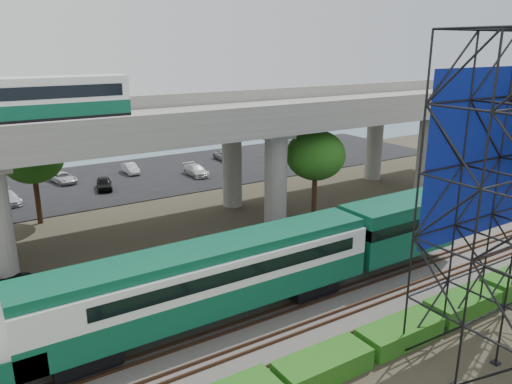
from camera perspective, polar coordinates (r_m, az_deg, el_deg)
ground at (r=26.61m, az=-0.32°, el=-16.24°), size 140.00×140.00×0.00m
ballast_bed at (r=28.02m, az=-2.57°, el=-14.19°), size 90.00×12.00×0.20m
service_road at (r=34.86m, az=-9.65°, el=-8.06°), size 90.00×5.00×0.08m
parking_lot at (r=56.14m, az=-19.16°, el=0.76°), size 90.00×18.00×0.08m
harbor_water at (r=77.24m, az=-23.13°, el=4.46°), size 140.00×40.00×0.03m
rail_tracks at (r=27.93m, az=-2.57°, el=-13.87°), size 90.00×9.52×0.16m
commuter_train at (r=27.02m, az=-1.37°, el=-8.72°), size 29.30×3.06×4.30m
overpass at (r=37.28m, az=-14.30°, el=6.46°), size 80.00×12.00×12.40m
hedge_strip at (r=23.94m, az=7.67°, el=-18.97°), size 34.60×1.80×1.20m
trees at (r=36.92m, az=-20.24°, el=1.65°), size 40.94×16.94×7.69m
parked_cars at (r=55.95m, az=-17.06°, el=1.57°), size 37.31×9.30×1.24m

